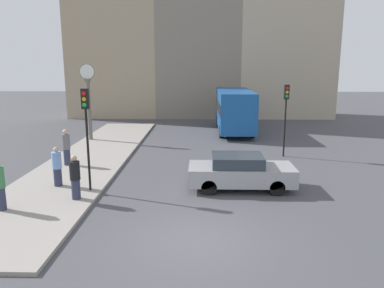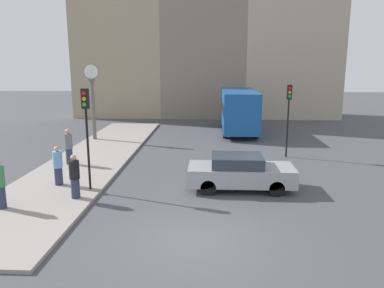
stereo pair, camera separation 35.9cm
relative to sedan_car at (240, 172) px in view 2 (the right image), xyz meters
name	(u,v)px [view 2 (the right image)]	position (x,y,z in m)	size (l,w,h in m)	color
ground_plane	(192,240)	(-1.69, -4.60, -0.71)	(120.00, 120.00, 0.00)	#47474C
sidewalk_corner	(94,157)	(-7.43, 4.70, -0.65)	(3.94, 22.60, 0.12)	gray
building_row	(201,26)	(-2.19, 21.92, 7.69)	(24.51, 5.00, 19.59)	tan
sedan_car	(240,172)	(0.00, 0.00, 0.00)	(4.20, 1.79, 1.40)	#9E9EA3
bus_distant	(239,109)	(0.85, 13.09, 1.03)	(2.42, 7.69, 3.08)	#195199
traffic_light_near	(86,118)	(-5.91, -0.67, 2.22)	(0.26, 0.24, 3.93)	black
traffic_light_far	(289,106)	(2.92, 5.48, 2.07)	(0.26, 0.24, 3.88)	black
street_clock	(93,99)	(-8.81, 9.33, 2.01)	(0.98, 0.32, 4.85)	#666056
pedestrian_grey_jacket	(69,147)	(-8.11, 3.00, 0.29)	(0.38, 0.38, 1.76)	#2D334C
pedestrian_black_jacket	(75,177)	(-6.12, -1.67, 0.22)	(0.37, 0.37, 1.63)	#2D334C
pedestrian_green_hoodie	(0,184)	(-8.28, -2.79, 0.27)	(0.34, 0.34, 1.70)	#2D334C
pedestrian_blue_stripe	(58,166)	(-7.35, -0.19, 0.20)	(0.38, 0.38, 1.60)	#2D334C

